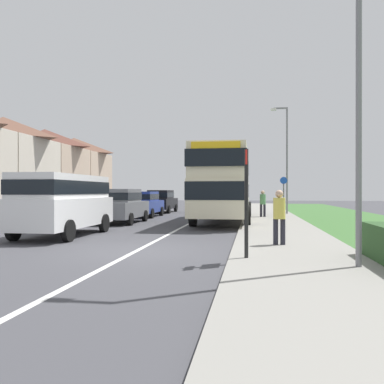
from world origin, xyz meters
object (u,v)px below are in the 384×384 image
at_px(cycle_route_sign, 284,194).
at_px(parked_van_white, 63,200).
at_px(parked_car_blue, 143,203).
at_px(parked_car_black, 161,200).
at_px(bus_stop_sign, 246,195).
at_px(street_lamp_mid, 285,153).
at_px(pedestrian_at_stop, 279,214).
at_px(double_decker_bus, 224,182).
at_px(parked_car_grey, 121,205).
at_px(street_lamp_near, 354,37).
at_px(pedestrian_walking_away, 263,202).

bearing_deg(cycle_route_sign, parked_van_white, -126.55).
relative_size(parked_car_blue, parked_car_black, 0.93).
relative_size(bus_stop_sign, street_lamp_mid, 0.36).
xyz_separation_m(parked_car_black, pedestrian_at_stop, (7.63, -18.43, 0.04)).
bearing_deg(double_decker_bus, street_lamp_mid, 60.74).
relative_size(parked_car_blue, cycle_route_sign, 1.67).
xyz_separation_m(parked_van_white, parked_car_blue, (-0.04, 10.99, -0.43)).
bearing_deg(parked_van_white, double_decker_bus, 54.51).
relative_size(double_decker_bus, parked_car_grey, 2.39).
bearing_deg(street_lamp_near, bus_stop_sign, 160.55).
xyz_separation_m(parked_van_white, pedestrian_walking_away, (7.43, 10.41, -0.35)).
xyz_separation_m(bus_stop_sign, street_lamp_mid, (2.34, 18.62, 2.66)).
xyz_separation_m(double_decker_bus, pedestrian_at_stop, (2.23, -9.65, -1.17)).
distance_m(parked_car_grey, pedestrian_at_stop, 11.00).
distance_m(parked_van_white, street_lamp_mid, 16.95).
xyz_separation_m(double_decker_bus, parked_car_blue, (-5.38, 3.50, -1.25)).
distance_m(cycle_route_sign, street_lamp_mid, 3.59).
distance_m(parked_van_white, parked_car_black, 16.28).
xyz_separation_m(parked_van_white, parked_car_black, (-0.07, 16.27, -0.39)).
bearing_deg(parked_car_grey, parked_van_white, -91.56).
bearing_deg(double_decker_bus, cycle_route_sign, 51.68).
bearing_deg(cycle_route_sign, parked_car_blue, -174.81).
height_order(double_decker_bus, bus_stop_sign, double_decker_bus).
bearing_deg(double_decker_bus, pedestrian_walking_away, 54.43).
bearing_deg(cycle_route_sign, parked_car_black, 153.00).
distance_m(parked_van_white, parked_car_grey, 5.99).
xyz_separation_m(parked_van_white, bus_stop_sign, (6.68, -4.55, 0.22)).
bearing_deg(bus_stop_sign, cycle_route_sign, 82.82).
distance_m(parked_car_blue, parked_car_black, 5.28).
distance_m(parked_car_black, cycle_route_sign, 9.89).
relative_size(bus_stop_sign, street_lamp_near, 0.31).
xyz_separation_m(parked_car_grey, cycle_route_sign, (8.57, 5.81, 0.48)).
height_order(double_decker_bus, street_lamp_near, street_lamp_near).
bearing_deg(double_decker_bus, street_lamp_near, -74.74).
height_order(parked_car_black, street_lamp_near, street_lamp_near).
relative_size(bus_stop_sign, cycle_route_sign, 1.03).
height_order(parked_van_white, cycle_route_sign, cycle_route_sign).
height_order(double_decker_bus, parked_car_black, double_decker_bus).
xyz_separation_m(parked_car_grey, pedestrian_at_stop, (7.41, -8.14, 0.03)).
xyz_separation_m(parked_car_black, street_lamp_mid, (9.09, -2.21, 3.26)).
distance_m(double_decker_bus, parked_car_grey, 5.52).
distance_m(bus_stop_sign, street_lamp_near, 3.93).
bearing_deg(parked_car_grey, street_lamp_mid, 42.38).
height_order(double_decker_bus, pedestrian_walking_away, double_decker_bus).
relative_size(parked_car_grey, cycle_route_sign, 1.70).
distance_m(parked_car_grey, parked_car_blue, 5.02).
xyz_separation_m(parked_car_grey, street_lamp_mid, (8.86, 8.09, 3.25)).
relative_size(cycle_route_sign, street_lamp_mid, 0.35).
height_order(pedestrian_walking_away, street_lamp_mid, street_lamp_mid).
bearing_deg(street_lamp_mid, double_decker_bus, -119.26).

